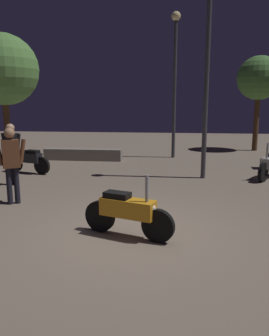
{
  "coord_description": "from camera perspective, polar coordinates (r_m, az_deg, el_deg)",
  "views": [
    {
      "loc": [
        0.69,
        -5.61,
        2.25
      ],
      "look_at": [
        -0.04,
        0.78,
        1.0
      ],
      "focal_mm": 36.07,
      "sensor_mm": 36.0,
      "label": 1
    }
  ],
  "objects": [
    {
      "name": "streetlamp_far",
      "position": [
        14.08,
        6.84,
        16.29
      ],
      "size": [
        0.36,
        0.36,
        5.72
      ],
      "color": "#38383D",
      "rests_on": "ground_plane"
    },
    {
      "name": "person_bystander_far",
      "position": [
        7.94,
        -20.12,
        1.45
      ],
      "size": [
        0.62,
        0.42,
        1.71
      ],
      "rotation": [
        0.0,
        0.0,
        2.11
      ],
      "color": "black",
      "rests_on": "ground_plane"
    },
    {
      "name": "ground_plane",
      "position": [
        6.08,
        -0.43,
        -10.71
      ],
      "size": [
        40.0,
        40.0,
        0.0
      ],
      "primitive_type": "plane",
      "color": "#756656"
    },
    {
      "name": "motorcycle_orange_foreground",
      "position": [
        5.74,
        -1.19,
        -7.41
      ],
      "size": [
        1.6,
        0.64,
        1.11
      ],
      "rotation": [
        0.0,
        0.0,
        -0.33
      ],
      "color": "black",
      "rests_on": "ground_plane"
    },
    {
      "name": "tree_center_bg",
      "position": [
        14.39,
        -21.31,
        15.17
      ],
      "size": [
        2.7,
        2.7,
        4.85
      ],
      "color": "#4C331E",
      "rests_on": "ground_plane"
    },
    {
      "name": "person_rider_beside",
      "position": [
        9.81,
        -20.05,
        3.07
      ],
      "size": [
        0.66,
        0.33,
        1.69
      ],
      "rotation": [
        0.0,
        0.0,
        4.43
      ],
      "color": "black",
      "rests_on": "ground_plane"
    },
    {
      "name": "tree_left_bg",
      "position": [
        17.04,
        20.31,
        13.96
      ],
      "size": [
        2.0,
        2.0,
        4.37
      ],
      "color": "#4C331E",
      "rests_on": "ground_plane"
    },
    {
      "name": "planter_wall_low",
      "position": [
        13.56,
        -8.67,
        2.28
      ],
      "size": [
        3.09,
        0.5,
        0.45
      ],
      "color": "gray",
      "rests_on": "ground_plane"
    },
    {
      "name": "streetlamp_near",
      "position": [
        10.29,
        12.24,
        18.06
      ],
      "size": [
        0.36,
        0.36,
        5.7
      ],
      "color": "#38383D",
      "rests_on": "ground_plane"
    },
    {
      "name": "motorcycle_black_parked_right",
      "position": [
        11.43,
        -17.53,
        1.36
      ],
      "size": [
        1.61,
        0.59,
        1.11
      ],
      "rotation": [
        0.0,
        0.0,
        2.84
      ],
      "color": "black",
      "rests_on": "ground_plane"
    }
  ]
}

